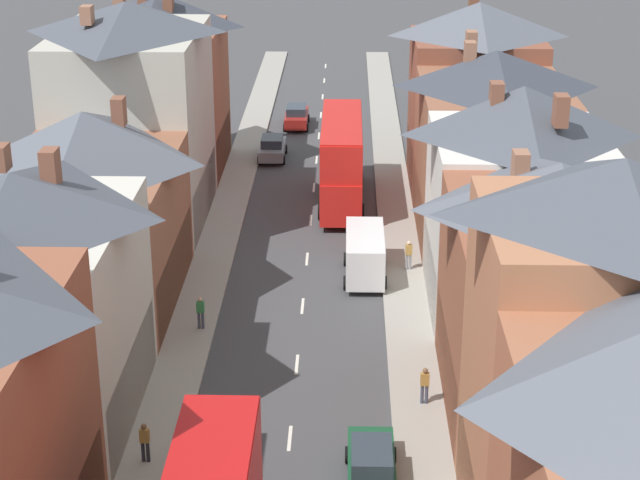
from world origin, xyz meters
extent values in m
cube|color=gray|center=(-5.10, 38.00, 0.07)|extent=(2.20, 104.00, 0.14)
cube|color=gray|center=(5.10, 38.00, 0.07)|extent=(2.20, 104.00, 0.14)
cube|color=silver|center=(0.00, 18.00, 0.01)|extent=(0.14, 1.80, 0.01)
cube|color=silver|center=(0.00, 24.00, 0.01)|extent=(0.14, 1.80, 0.01)
cube|color=silver|center=(0.00, 30.00, 0.01)|extent=(0.14, 1.80, 0.01)
cube|color=silver|center=(0.00, 36.00, 0.01)|extent=(0.14, 1.80, 0.01)
cube|color=silver|center=(0.00, 42.00, 0.01)|extent=(0.14, 1.80, 0.01)
cube|color=silver|center=(0.00, 48.00, 0.01)|extent=(0.14, 1.80, 0.01)
cube|color=silver|center=(0.00, 54.00, 0.01)|extent=(0.14, 1.80, 0.01)
cube|color=silver|center=(0.00, 60.00, 0.01)|extent=(0.14, 1.80, 0.01)
cube|color=silver|center=(0.00, 66.00, 0.01)|extent=(0.14, 1.80, 0.01)
cube|color=silver|center=(0.00, 72.00, 0.01)|extent=(0.14, 1.80, 0.01)
cube|color=silver|center=(0.00, 78.00, 0.01)|extent=(0.14, 1.80, 0.01)
cube|color=silver|center=(0.00, 84.00, 0.01)|extent=(0.14, 1.80, 0.01)
cube|color=beige|center=(-10.20, 19.15, 4.28)|extent=(8.00, 10.25, 8.57)
cube|color=olive|center=(-6.26, 19.15, 1.60)|extent=(0.12, 9.43, 3.20)
pyramid|color=#474C56|center=(-10.20, 19.15, 9.48)|extent=(8.00, 10.25, 1.82)
cube|color=brown|center=(-8.96, 20.13, 10.23)|extent=(0.60, 0.90, 1.50)
cube|color=brown|center=(-11.50, 22.21, 9.99)|extent=(0.60, 0.90, 1.02)
cube|color=brown|center=(-10.20, 30.16, 3.58)|extent=(8.00, 11.79, 7.16)
cube|color=#1E5133|center=(-6.26, 30.16, 1.60)|extent=(0.12, 10.85, 3.20)
pyramid|color=#565B66|center=(-10.20, 30.16, 8.45)|extent=(8.00, 11.79, 2.59)
cube|color=brown|center=(-8.95, 32.44, 9.15)|extent=(0.60, 0.90, 1.39)
cube|color=#BCB7A8|center=(-10.20, 41.60, 5.65)|extent=(8.00, 11.09, 11.29)
cube|color=maroon|center=(-6.26, 41.60, 1.60)|extent=(0.12, 10.20, 3.20)
pyramid|color=#474C56|center=(-10.20, 41.60, 12.11)|extent=(8.00, 11.09, 1.64)
cube|color=#99664C|center=(-11.78, 39.21, 12.60)|extent=(0.60, 0.90, 0.98)
cube|color=#935138|center=(-10.20, 51.63, 4.85)|extent=(8.00, 8.96, 9.70)
cube|color=black|center=(-6.26, 51.63, 1.60)|extent=(0.12, 8.24, 3.20)
pyramid|color=#383D47|center=(-10.20, 51.63, 10.84)|extent=(8.00, 8.96, 2.29)
cube|color=brown|center=(-11.03, 51.27, 11.40)|extent=(0.60, 0.90, 1.11)
cube|color=brown|center=(-9.27, 50.33, 11.52)|extent=(0.60, 0.90, 1.35)
cube|color=#B2704C|center=(10.20, 12.16, 5.74)|extent=(8.00, 7.49, 11.48)
pyramid|color=#474C56|center=(10.20, 12.16, 12.39)|extent=(8.00, 7.49, 1.80)
cube|color=#935138|center=(10.20, 20.93, 4.21)|extent=(8.00, 10.05, 8.41)
cube|color=#1E5133|center=(6.26, 20.93, 1.60)|extent=(0.12, 9.25, 3.20)
pyramid|color=#565B66|center=(10.20, 20.93, 9.39)|extent=(8.00, 10.05, 1.95)
cube|color=#99664C|center=(8.85, 17.97, 9.90)|extent=(0.60, 0.90, 1.03)
cube|color=#99664C|center=(8.81, 21.87, 9.94)|extent=(0.60, 0.90, 1.11)
cube|color=silver|center=(10.20, 30.41, 4.33)|extent=(8.00, 8.89, 8.66)
cube|color=maroon|center=(6.26, 30.41, 1.60)|extent=(0.12, 8.18, 3.20)
pyramid|color=#474C56|center=(10.20, 30.41, 9.84)|extent=(8.00, 8.89, 2.36)
cube|color=brown|center=(11.42, 27.92, 10.54)|extent=(0.60, 0.90, 1.39)
cube|color=brown|center=(8.93, 30.34, 10.52)|extent=(0.60, 0.90, 1.35)
cube|color=brown|center=(10.20, 39.95, 4.35)|extent=(8.00, 10.19, 8.70)
cube|color=maroon|center=(6.26, 39.95, 1.60)|extent=(0.12, 9.38, 3.20)
pyramid|color=#383D47|center=(10.20, 39.95, 9.69)|extent=(8.00, 10.19, 1.98)
cube|color=#99664C|center=(8.75, 40.23, 10.39)|extent=(0.60, 0.90, 1.40)
cube|color=#99664C|center=(9.02, 42.21, 10.49)|extent=(0.60, 0.90, 1.59)
cube|color=brown|center=(10.20, 48.83, 4.86)|extent=(8.00, 7.57, 9.72)
cube|color=black|center=(6.26, 48.83, 1.60)|extent=(0.12, 6.96, 3.20)
pyramid|color=#565B66|center=(10.20, 48.83, 10.77)|extent=(8.00, 7.57, 2.11)
cube|color=brown|center=(9.94, 49.96, 11.56)|extent=(0.60, 0.90, 1.57)
cube|color=#28333D|center=(-1.80, 12.27, 4.15)|extent=(2.20, 0.10, 1.10)
cube|color=yellow|center=(-1.80, 12.27, 4.95)|extent=(1.34, 0.08, 0.32)
cube|color=red|center=(1.80, 45.14, 1.65)|extent=(2.44, 10.80, 2.50)
cube|color=red|center=(1.80, 45.14, 4.05)|extent=(2.44, 10.58, 2.30)
cube|color=red|center=(1.80, 45.14, 5.25)|extent=(2.39, 10.37, 0.10)
cube|color=#28333D|center=(1.80, 50.49, 1.85)|extent=(2.20, 0.10, 1.20)
cube|color=#28333D|center=(1.80, 50.49, 4.15)|extent=(2.20, 0.10, 1.10)
cube|color=#28333D|center=(0.61, 45.14, 1.90)|extent=(0.06, 9.18, 0.90)
cube|color=#28333D|center=(0.61, 45.14, 4.15)|extent=(0.06, 9.18, 0.90)
cube|color=yellow|center=(1.80, 50.49, 4.95)|extent=(1.34, 0.08, 0.32)
cylinder|color=black|center=(0.58, 48.49, 0.50)|extent=(0.30, 1.00, 1.00)
cylinder|color=black|center=(3.02, 48.49, 0.50)|extent=(0.30, 1.00, 1.00)
cylinder|color=black|center=(0.58, 42.17, 0.50)|extent=(0.30, 1.00, 1.00)
cylinder|color=black|center=(3.02, 42.17, 0.50)|extent=(0.30, 1.00, 1.00)
cube|color=maroon|center=(-1.80, 62.51, 0.70)|extent=(1.70, 4.45, 0.79)
cube|color=#28333D|center=(-1.80, 62.29, 1.40)|extent=(1.46, 2.23, 0.60)
cylinder|color=black|center=(-2.65, 63.89, 0.31)|extent=(0.20, 0.62, 0.62)
cylinder|color=black|center=(-0.95, 63.89, 0.31)|extent=(0.20, 0.62, 0.62)
cylinder|color=black|center=(-2.65, 61.13, 0.31)|extent=(0.20, 0.62, 0.62)
cylinder|color=black|center=(-0.95, 61.13, 0.31)|extent=(0.20, 0.62, 0.62)
cube|color=gray|center=(-3.10, 54.19, 0.68)|extent=(1.70, 4.25, 0.73)
cube|color=#28333D|center=(-3.10, 53.97, 1.34)|extent=(1.46, 2.12, 0.60)
cylinder|color=black|center=(-3.95, 55.50, 0.31)|extent=(0.20, 0.62, 0.62)
cylinder|color=black|center=(-2.25, 55.50, 0.31)|extent=(0.20, 0.62, 0.62)
cylinder|color=black|center=(-3.95, 52.87, 0.31)|extent=(0.20, 0.62, 0.62)
cylinder|color=black|center=(-2.25, 52.87, 0.31)|extent=(0.20, 0.62, 0.62)
cube|color=#144728|center=(3.10, 15.05, 0.67)|extent=(1.70, 4.48, 0.71)
cube|color=#28333D|center=(3.10, 14.83, 1.32)|extent=(1.46, 2.24, 0.60)
cylinder|color=black|center=(2.25, 16.44, 0.31)|extent=(0.20, 0.62, 0.62)
cylinder|color=black|center=(3.95, 16.44, 0.31)|extent=(0.20, 0.62, 0.62)
cube|color=white|center=(3.10, 33.64, 1.36)|extent=(1.96, 5.20, 2.10)
cube|color=#28333D|center=(3.10, 36.19, 1.66)|extent=(1.76, 0.10, 0.90)
cylinder|color=black|center=(2.12, 35.20, 0.36)|extent=(0.24, 0.72, 0.72)
cylinder|color=black|center=(4.08, 35.20, 0.36)|extent=(0.24, 0.72, 0.72)
cylinder|color=black|center=(2.12, 32.08, 0.36)|extent=(0.24, 0.72, 0.72)
cylinder|color=black|center=(4.08, 32.08, 0.36)|extent=(0.24, 0.72, 0.72)
cylinder|color=#23232D|center=(-5.34, 16.07, 0.56)|extent=(0.14, 0.14, 0.84)
cylinder|color=#23232D|center=(-5.16, 16.07, 0.56)|extent=(0.14, 0.14, 0.84)
cube|color=#A87A38|center=(-5.25, 16.07, 1.25)|extent=(0.36, 0.22, 0.54)
sphere|color=brown|center=(-5.25, 16.07, 1.64)|extent=(0.22, 0.22, 0.22)
cylinder|color=#3D4256|center=(5.27, 20.58, 0.56)|extent=(0.14, 0.14, 0.84)
cylinder|color=#3D4256|center=(5.45, 20.58, 0.56)|extent=(0.14, 0.14, 0.84)
cube|color=#A87A38|center=(5.36, 20.58, 1.25)|extent=(0.36, 0.22, 0.54)
sphere|color=brown|center=(5.36, 20.58, 1.64)|extent=(0.22, 0.22, 0.22)
cylinder|color=#3D4256|center=(-4.72, 27.16, 0.56)|extent=(0.14, 0.14, 0.84)
cylinder|color=#3D4256|center=(-4.54, 27.16, 0.56)|extent=(0.14, 0.14, 0.84)
cube|color=#338447|center=(-4.63, 27.16, 1.25)|extent=(0.36, 0.22, 0.54)
sphere|color=tan|center=(-4.63, 27.16, 1.64)|extent=(0.22, 0.22, 0.22)
cylinder|color=gray|center=(5.33, 34.44, 0.56)|extent=(0.14, 0.14, 0.84)
cylinder|color=gray|center=(5.51, 34.44, 0.56)|extent=(0.14, 0.14, 0.84)
cube|color=#A87A38|center=(5.42, 34.44, 1.25)|extent=(0.36, 0.22, 0.54)
sphere|color=beige|center=(5.42, 34.44, 1.64)|extent=(0.22, 0.22, 0.22)
camera|label=1|loc=(2.10, -17.61, 22.52)|focal=60.00mm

